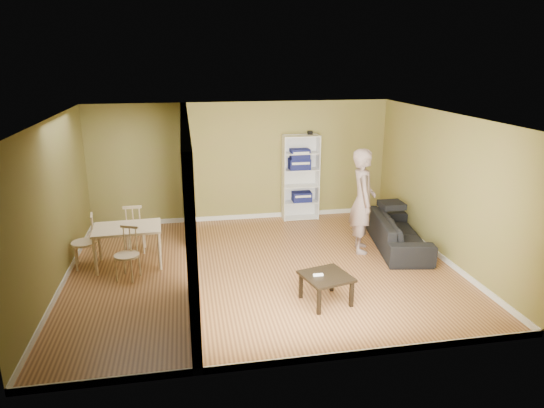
{
  "coord_description": "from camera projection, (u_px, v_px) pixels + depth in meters",
  "views": [
    {
      "loc": [
        -1.22,
        -7.56,
        3.51
      ],
      "look_at": [
        0.2,
        0.2,
        1.1
      ],
      "focal_mm": 32.0,
      "sensor_mm": 36.0,
      "label": 1
    }
  ],
  "objects": [
    {
      "name": "room_shell",
      "position": [
        262.0,
        197.0,
        7.97
      ],
      "size": [
        6.5,
        6.5,
        6.5
      ],
      "color": "#AF7844",
      "rests_on": "ground"
    },
    {
      "name": "partition",
      "position": [
        188.0,
        200.0,
        7.76
      ],
      "size": [
        0.22,
        5.5,
        2.6
      ],
      "primitive_type": null,
      "color": "olive",
      "rests_on": "ground"
    },
    {
      "name": "wall_speaker",
      "position": [
        310.0,
        133.0,
        10.58
      ],
      "size": [
        0.1,
        0.1,
        0.1
      ],
      "primitive_type": "cube",
      "color": "black",
      "rests_on": "room_shell"
    },
    {
      "name": "sofa",
      "position": [
        399.0,
        228.0,
        9.18
      ],
      "size": [
        2.21,
        1.23,
        0.8
      ],
      "primitive_type": "imported",
      "rotation": [
        0.0,
        0.0,
        1.4
      ],
      "color": "black",
      "rests_on": "ground"
    },
    {
      "name": "person",
      "position": [
        363.0,
        192.0,
        8.84
      ],
      "size": [
        0.95,
        0.82,
        2.28
      ],
      "primitive_type": "imported",
      "rotation": [
        0.0,
        0.0,
        1.34
      ],
      "color": "slate",
      "rests_on": "ground"
    },
    {
      "name": "bookshelf",
      "position": [
        300.0,
        177.0,
        10.74
      ],
      "size": [
        0.79,
        0.35,
        1.89
      ],
      "color": "white",
      "rests_on": "ground"
    },
    {
      "name": "paper_box_navy_a",
      "position": [
        302.0,
        197.0,
        10.83
      ],
      "size": [
        0.42,
        0.27,
        0.21
      ],
      "primitive_type": "cube",
      "color": "navy",
      "rests_on": "bookshelf"
    },
    {
      "name": "paper_box_navy_b",
      "position": [
        299.0,
        164.0,
        10.6
      ],
      "size": [
        0.46,
        0.3,
        0.24
      ],
      "primitive_type": "cube",
      "color": "navy",
      "rests_on": "bookshelf"
    },
    {
      "name": "paper_box_navy_c",
      "position": [
        300.0,
        155.0,
        10.54
      ],
      "size": [
        0.42,
        0.27,
        0.21
      ],
      "primitive_type": "cube",
      "color": "navy",
      "rests_on": "bookshelf"
    },
    {
      "name": "coffee_table",
      "position": [
        326.0,
        279.0,
        7.12
      ],
      "size": [
        0.65,
        0.65,
        0.44
      ],
      "rotation": [
        0.0,
        0.0,
        0.25
      ],
      "color": "black",
      "rests_on": "ground"
    },
    {
      "name": "game_controller",
      "position": [
        318.0,
        275.0,
        7.08
      ],
      "size": [
        0.15,
        0.04,
        0.03
      ],
      "primitive_type": "cube",
      "color": "white",
      "rests_on": "coffee_table"
    },
    {
      "name": "dining_table",
      "position": [
        127.0,
        231.0,
        8.34
      ],
      "size": [
        1.13,
        0.75,
        0.71
      ],
      "rotation": [
        0.0,
        0.0,
        0.05
      ],
      "color": "beige",
      "rests_on": "ground"
    },
    {
      "name": "chair_left",
      "position": [
        84.0,
        241.0,
        8.32
      ],
      "size": [
        0.48,
        0.48,
        0.94
      ],
      "primitive_type": null,
      "rotation": [
        0.0,
        0.0,
        -1.43
      ],
      "color": "#D6B982",
      "rests_on": "ground"
    },
    {
      "name": "chair_near",
      "position": [
        127.0,
        254.0,
        7.86
      ],
      "size": [
        0.52,
        0.52,
        0.88
      ],
      "primitive_type": null,
      "rotation": [
        0.0,
        0.0,
        -0.39
      ],
      "color": "tan",
      "rests_on": "ground"
    },
    {
      "name": "chair_far",
      "position": [
        135.0,
        227.0,
        8.99
      ],
      "size": [
        0.44,
        0.44,
        0.94
      ],
      "primitive_type": null,
      "rotation": [
        0.0,
        0.0,
        3.15
      ],
      "color": "tan",
      "rests_on": "ground"
    }
  ]
}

